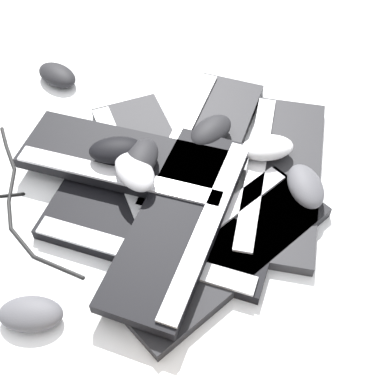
# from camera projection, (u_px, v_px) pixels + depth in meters

# --- Properties ---
(ground_plane) EXTENTS (3.20, 3.20, 0.00)m
(ground_plane) POSITION_uv_depth(u_px,v_px,m) (183.00, 190.00, 1.09)
(ground_plane) COLOR white
(keyboard_0) EXTENTS (0.22, 0.46, 0.03)m
(keyboard_0) POSITION_uv_depth(u_px,v_px,m) (222.00, 251.00, 0.99)
(keyboard_0) COLOR black
(keyboard_0) RESTS_ON ground
(keyboard_1) EXTENTS (0.42, 0.41, 0.03)m
(keyboard_1) POSITION_uv_depth(u_px,v_px,m) (281.00, 176.00, 1.10)
(keyboard_1) COLOR #232326
(keyboard_1) RESTS_ON ground
(keyboard_2) EXTENTS (0.39, 0.44, 0.03)m
(keyboard_2) POSITION_uv_depth(u_px,v_px,m) (204.00, 145.00, 1.16)
(keyboard_2) COLOR #232326
(keyboard_2) RESTS_ON ground
(keyboard_3) EXTENTS (0.46, 0.24, 0.03)m
(keyboard_3) POSITION_uv_depth(u_px,v_px,m) (152.00, 172.00, 1.11)
(keyboard_3) COLOR #232326
(keyboard_3) RESTS_ON ground
(keyboard_4) EXTENTS (0.44, 0.39, 0.03)m
(keyboard_4) POSITION_uv_depth(u_px,v_px,m) (155.00, 236.00, 1.01)
(keyboard_4) COLOR black
(keyboard_4) RESTS_ON ground
(keyboard_5) EXTENTS (0.43, 0.40, 0.03)m
(keyboard_5) POSITION_uv_depth(u_px,v_px,m) (128.00, 161.00, 1.09)
(keyboard_5) COLOR black
(keyboard_5) RESTS_ON keyboard_3
(keyboard_6) EXTENTS (0.38, 0.44, 0.03)m
(keyboard_6) POSITION_uv_depth(u_px,v_px,m) (181.00, 220.00, 0.99)
(keyboard_6) COLOR black
(keyboard_6) RESTS_ON keyboard_0
(mouse_0) EXTENTS (0.09, 0.12, 0.04)m
(mouse_0) POSITION_uv_depth(u_px,v_px,m) (211.00, 131.00, 1.13)
(mouse_0) COLOR black
(mouse_0) RESTS_ON keyboard_2
(mouse_1) EXTENTS (0.12, 0.10, 0.04)m
(mouse_1) POSITION_uv_depth(u_px,v_px,m) (57.00, 75.00, 1.30)
(mouse_1) COLOR black
(mouse_1) RESTS_ON ground
(mouse_2) EXTENTS (0.11, 0.07, 0.04)m
(mouse_2) POSITION_uv_depth(u_px,v_px,m) (135.00, 171.00, 1.02)
(mouse_2) COLOR #B7B7BC
(mouse_2) RESTS_ON keyboard_5
(mouse_3) EXTENTS (0.13, 0.10, 0.04)m
(mouse_3) POSITION_uv_depth(u_px,v_px,m) (306.00, 186.00, 1.04)
(mouse_3) COLOR #4C4C51
(mouse_3) RESTS_ON keyboard_1
(mouse_4) EXTENTS (0.11, 0.13, 0.04)m
(mouse_4) POSITION_uv_depth(u_px,v_px,m) (267.00, 148.00, 1.10)
(mouse_4) COLOR silver
(mouse_4) RESTS_ON keyboard_1
(mouse_5) EXTENTS (0.11, 0.13, 0.04)m
(mouse_5) POSITION_uv_depth(u_px,v_px,m) (117.00, 150.00, 1.06)
(mouse_5) COLOR black
(mouse_5) RESTS_ON keyboard_5
(mouse_6) EXTENTS (0.12, 0.13, 0.04)m
(mouse_6) POSITION_uv_depth(u_px,v_px,m) (31.00, 314.00, 0.90)
(mouse_6) COLOR #4C4C51
(mouse_6) RESTS_ON ground
(mouse_7) EXTENTS (0.12, 0.13, 0.04)m
(mouse_7) POSITION_uv_depth(u_px,v_px,m) (140.00, 159.00, 1.04)
(mouse_7) COLOR black
(mouse_7) RESTS_ON keyboard_5
(cable_0) EXTENTS (0.46, 0.09, 0.01)m
(cable_0) POSITION_uv_depth(u_px,v_px,m) (21.00, 203.00, 1.07)
(cable_0) COLOR black
(cable_0) RESTS_ON ground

